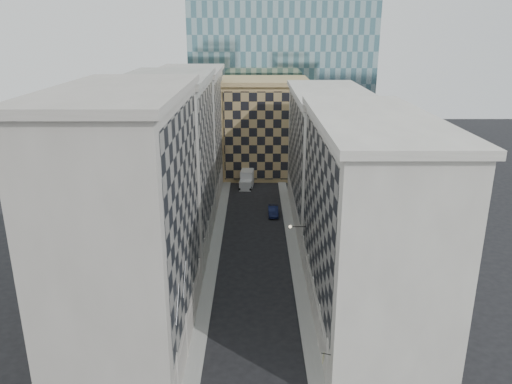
{
  "coord_description": "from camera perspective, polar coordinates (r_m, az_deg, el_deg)",
  "views": [
    {
      "loc": [
        0.06,
        -29.73,
        28.33
      ],
      "look_at": [
        0.18,
        12.86,
        14.16
      ],
      "focal_mm": 35.0,
      "sensor_mm": 36.0,
      "label": 1
    }
  ],
  "objects": [
    {
      "name": "bldg_right_a",
      "position": [
        49.42,
        12.51,
        -3.44
      ],
      "size": [
        10.8,
        26.8,
        20.7
      ],
      "color": "#B9B3AA",
      "rests_on": "ground"
    },
    {
      "name": "bldg_left_b",
      "position": [
        65.91,
        -9.73,
        3.18
      ],
      "size": [
        10.8,
        22.8,
        22.7
      ],
      "color": "gray",
      "rests_on": "ground"
    },
    {
      "name": "tan_block",
      "position": [
        99.46,
        0.97,
        7.44
      ],
      "size": [
        16.8,
        14.8,
        18.8
      ],
      "color": "tan",
      "rests_on": "ground"
    },
    {
      "name": "dark_car",
      "position": [
        78.61,
        1.97,
        -2.17
      ],
      "size": [
        1.56,
        4.42,
        1.45
      ],
      "primitive_type": "imported",
      "rotation": [
        0.0,
        0.0,
        -0.0
      ],
      "color": "#0F1537",
      "rests_on": "ground"
    },
    {
      "name": "shop_sign",
      "position": [
        41.23,
        7.73,
        -18.24
      ],
      "size": [
        0.73,
        0.64,
        0.73
      ],
      "rotation": [
        0.0,
        0.0,
        -0.33
      ],
      "color": "black",
      "rests_on": "ground"
    },
    {
      "name": "bldg_right_b",
      "position": [
        74.86,
        8.18,
        3.91
      ],
      "size": [
        10.8,
        28.8,
        19.7
      ],
      "color": "#B9B3AA",
      "rests_on": "ground"
    },
    {
      "name": "flagpoles_left",
      "position": [
        41.54,
        -8.56,
        -11.13
      ],
      "size": [
        0.1,
        6.33,
        2.33
      ],
      "color": "gray",
      "rests_on": "ground"
    },
    {
      "name": "box_truck",
      "position": [
        92.41,
        -1.06,
        1.4
      ],
      "size": [
        2.77,
        5.7,
        3.02
      ],
      "rotation": [
        0.0,
        0.0,
        -0.1
      ],
      "color": "silver",
      "rests_on": "ground"
    },
    {
      "name": "bldg_left_a",
      "position": [
        45.29,
        -14.16,
        -3.57
      ],
      "size": [
        10.8,
        22.8,
        23.7
      ],
      "color": "#A19B91",
      "rests_on": "ground"
    },
    {
      "name": "sidewalk_east",
      "position": [
        66.28,
        4.37,
        -6.89
      ],
      "size": [
        1.5,
        100.0,
        0.15
      ],
      "primitive_type": "cube",
      "color": "gray",
      "rests_on": "ground"
    },
    {
      "name": "bldg_left_c",
      "position": [
        87.21,
        -7.42,
        6.66
      ],
      "size": [
        10.8,
        22.8,
        21.7
      ],
      "color": "#A19B91",
      "rests_on": "ground"
    },
    {
      "name": "sidewalk_west",
      "position": [
        66.29,
        -4.78,
        -6.9
      ],
      "size": [
        1.5,
        100.0,
        0.15
      ],
      "primitive_type": "cube",
      "color": "gray",
      "rests_on": "ground"
    },
    {
      "name": "church_tower",
      "position": [
        111.74,
        -0.2,
        17.69
      ],
      "size": [
        7.2,
        7.2,
        51.5
      ],
      "color": "#2A2521",
      "rests_on": "ground"
    },
    {
      "name": "bracket_lamp",
      "position": [
        58.27,
        4.11,
        -3.97
      ],
      "size": [
        1.98,
        0.36,
        0.36
      ],
      "color": "black",
      "rests_on": "ground"
    }
  ]
}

